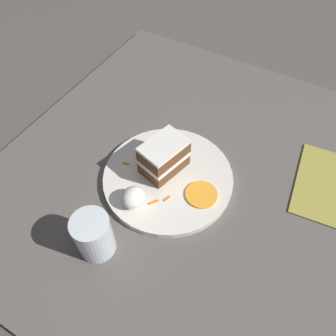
{
  "coord_description": "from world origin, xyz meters",
  "views": [
    {
      "loc": [
        -0.44,
        -0.17,
        0.66
      ],
      "look_at": [
        -0.05,
        0.05,
        0.07
      ],
      "focal_mm": 35.0,
      "sensor_mm": 36.0,
      "label": 1
    }
  ],
  "objects_px": {
    "cake_slice": "(164,156)",
    "menu_card": "(328,186)",
    "orange_garnish": "(201,194)",
    "drinking_glass": "(94,237)",
    "plate": "(168,177)",
    "cream_dollop": "(133,197)"
  },
  "relations": [
    {
      "from": "cake_slice",
      "to": "menu_card",
      "type": "xyz_separation_m",
      "value": [
        0.15,
        -0.35,
        -0.06
      ]
    },
    {
      "from": "orange_garnish",
      "to": "drinking_glass",
      "type": "bearing_deg",
      "value": 147.53
    },
    {
      "from": "menu_card",
      "to": "cake_slice",
      "type": "bearing_deg",
      "value": -162.72
    },
    {
      "from": "plate",
      "to": "cake_slice",
      "type": "distance_m",
      "value": 0.06
    },
    {
      "from": "plate",
      "to": "cream_dollop",
      "type": "bearing_deg",
      "value": 163.79
    },
    {
      "from": "plate",
      "to": "drinking_glass",
      "type": "bearing_deg",
      "value": 169.35
    },
    {
      "from": "menu_card",
      "to": "cream_dollop",
      "type": "bearing_deg",
      "value": -149.57
    },
    {
      "from": "cream_dollop",
      "to": "orange_garnish",
      "type": "bearing_deg",
      "value": -53.05
    },
    {
      "from": "cake_slice",
      "to": "drinking_glass",
      "type": "xyz_separation_m",
      "value": [
        -0.23,
        0.02,
        -0.01
      ]
    },
    {
      "from": "plate",
      "to": "drinking_glass",
      "type": "height_order",
      "value": "drinking_glass"
    },
    {
      "from": "cream_dollop",
      "to": "drinking_glass",
      "type": "xyz_separation_m",
      "value": [
        -0.12,
        0.01,
        0.01
      ]
    },
    {
      "from": "cake_slice",
      "to": "orange_garnish",
      "type": "distance_m",
      "value": 0.12
    },
    {
      "from": "cake_slice",
      "to": "orange_garnish",
      "type": "height_order",
      "value": "cake_slice"
    },
    {
      "from": "cake_slice",
      "to": "orange_garnish",
      "type": "relative_size",
      "value": 1.63
    },
    {
      "from": "cream_dollop",
      "to": "menu_card",
      "type": "relative_size",
      "value": 0.25
    },
    {
      "from": "cream_dollop",
      "to": "drinking_glass",
      "type": "distance_m",
      "value": 0.12
    },
    {
      "from": "cake_slice",
      "to": "menu_card",
      "type": "bearing_deg",
      "value": -141.59
    },
    {
      "from": "orange_garnish",
      "to": "cream_dollop",
      "type": "bearing_deg",
      "value": 126.95
    },
    {
      "from": "cake_slice",
      "to": "menu_card",
      "type": "height_order",
      "value": "cake_slice"
    },
    {
      "from": "cream_dollop",
      "to": "cake_slice",
      "type": "bearing_deg",
      "value": -4.67
    },
    {
      "from": "cream_dollop",
      "to": "menu_card",
      "type": "distance_m",
      "value": 0.45
    },
    {
      "from": "cream_dollop",
      "to": "plate",
      "type": "bearing_deg",
      "value": -16.21
    }
  ]
}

